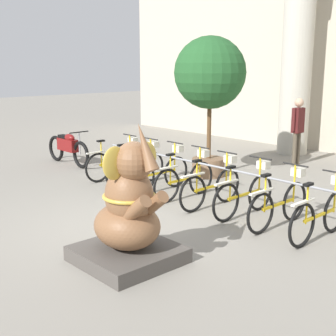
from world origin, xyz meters
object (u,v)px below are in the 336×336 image
bicycle_0 (116,162)px  potted_tree (210,78)px  bicycle_3 (186,178)px  bicycle_1 (137,167)px  bicycle_6 (280,203)px  bicycle_7 (321,214)px  elephant_statue (129,216)px  bicycle_5 (245,193)px  motorcycle (68,147)px  person_pedestrian (298,125)px  bicycle_2 (161,172)px  bicycle_4 (212,186)px

bicycle_0 → potted_tree: 2.91m
bicycle_3 → bicycle_1: bearing=-178.3°
bicycle_1 → bicycle_3: 1.50m
bicycle_6 → bicycle_1: bearing=180.0°
bicycle_7 → elephant_statue: (-1.29, -2.69, 0.25)m
bicycle_0 → potted_tree: potted_tree is taller
bicycle_3 → bicycle_0: bearing=-178.6°
bicycle_0 → potted_tree: bearing=54.9°
bicycle_5 → motorcycle: bearing=-179.4°
bicycle_0 → person_pedestrian: bearing=65.3°
bicycle_6 → bicycle_7: bearing=-1.1°
bicycle_2 → bicycle_7: same height
bicycle_2 → motorcycle: 3.62m
motorcycle → potted_tree: potted_tree is taller
bicycle_2 → bicycle_5: size_ratio=1.00×
bicycle_3 → bicycle_2: bearing=180.0°
bicycle_7 → bicycle_0: bearing=179.9°
bicycle_2 → bicycle_4: same height
bicycle_0 → bicycle_2: 1.50m
bicycle_0 → bicycle_3: 2.25m
bicycle_1 → potted_tree: bearing=74.0°
bicycle_0 → bicycle_7: bearing=-0.1°
person_pedestrian → bicycle_7: bearing=-53.8°
bicycle_1 → bicycle_6: size_ratio=1.00×
bicycle_3 → bicycle_4: size_ratio=1.00×
bicycle_0 → bicycle_5: size_ratio=1.00×
elephant_statue → motorcycle: 6.65m
bicycle_5 → bicycle_7: same height
bicycle_1 → bicycle_3: size_ratio=1.00×
bicycle_0 → bicycle_6: 4.49m
bicycle_4 → bicycle_6: (1.50, -0.00, 0.00)m
bicycle_2 → potted_tree: potted_tree is taller
bicycle_5 → elephant_statue: 2.77m
bicycle_7 → potted_tree: (-3.98, 1.80, 1.91)m
bicycle_6 → bicycle_7: size_ratio=1.00×
bicycle_3 → bicycle_4: same height
bicycle_2 → bicycle_3: bearing=-0.0°
bicycle_0 → bicycle_4: same height
bicycle_1 → bicycle_4: size_ratio=1.00×
elephant_statue → motorcycle: size_ratio=1.00×
bicycle_6 → bicycle_0: bearing=-179.9°
bicycle_7 → potted_tree: potted_tree is taller
motorcycle → bicycle_4: bearing=0.2°
bicycle_1 → person_pedestrian: 4.61m
bicycle_7 → person_pedestrian: size_ratio=0.93×
bicycle_0 → potted_tree: size_ratio=0.50×
bicycle_3 → potted_tree: bearing=119.4°
bicycle_5 → bicycle_3: bearing=179.8°
bicycle_0 → motorcycle: bearing=-179.7°
bicycle_6 → motorcycle: 6.62m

